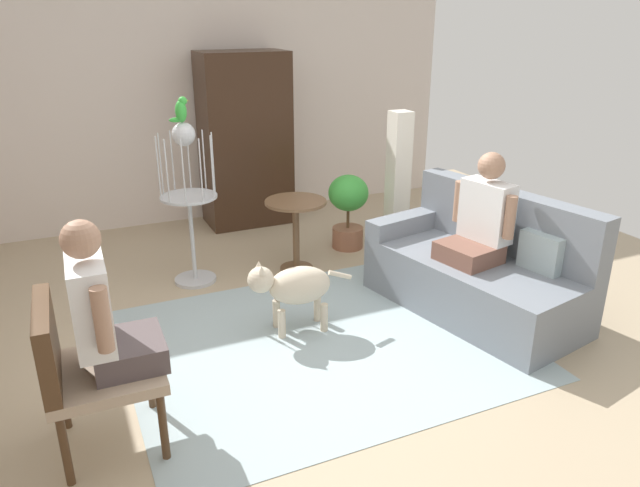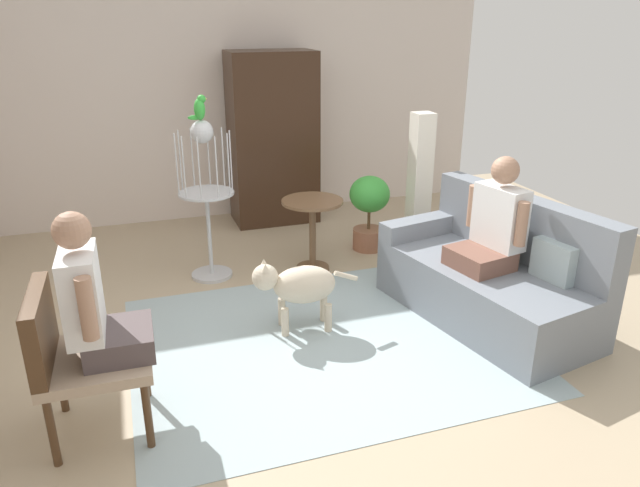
% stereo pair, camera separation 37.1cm
% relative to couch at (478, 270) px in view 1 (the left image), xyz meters
% --- Properties ---
extents(ground_plane, '(7.71, 7.71, 0.00)m').
position_rel_couch_xyz_m(ground_plane, '(-1.31, -0.10, -0.32)').
color(ground_plane, tan).
extents(back_wall, '(5.80, 0.12, 2.79)m').
position_rel_couch_xyz_m(back_wall, '(-1.31, 3.18, 1.07)').
color(back_wall, silver).
rests_on(back_wall, ground).
extents(area_rug, '(2.65, 2.22, 0.01)m').
position_rel_couch_xyz_m(area_rug, '(-1.35, 0.00, -0.32)').
color(area_rug, '#9EB2B7').
rests_on(area_rug, ground).
extents(couch, '(1.13, 1.81, 0.93)m').
position_rel_couch_xyz_m(couch, '(0.00, 0.00, 0.00)').
color(couch, slate).
rests_on(couch, ground).
extents(armchair, '(0.58, 0.59, 0.88)m').
position_rel_couch_xyz_m(armchair, '(-2.92, -0.49, 0.21)').
color(armchair, '#4C331E').
rests_on(armchair, ground).
extents(person_on_couch, '(0.51, 0.55, 0.81)m').
position_rel_couch_xyz_m(person_on_couch, '(-0.04, -0.03, 0.44)').
color(person_on_couch, brown).
extents(person_on_armchair, '(0.43, 0.55, 0.82)m').
position_rel_couch_xyz_m(person_on_armchair, '(-2.78, -0.49, 0.47)').
color(person_on_armchair, '#4E4243').
extents(round_end_table, '(0.55, 0.55, 0.66)m').
position_rel_couch_xyz_m(round_end_table, '(-1.02, 1.27, 0.13)').
color(round_end_table, brown).
rests_on(round_end_table, ground).
extents(dog, '(0.78, 0.33, 0.57)m').
position_rel_couch_xyz_m(dog, '(-1.45, 0.25, 0.03)').
color(dog, beige).
rests_on(dog, ground).
extents(bird_cage_stand, '(0.47, 0.47, 1.39)m').
position_rel_couch_xyz_m(bird_cage_stand, '(-1.92, 1.41, 0.47)').
color(bird_cage_stand, silver).
rests_on(bird_cage_stand, ground).
extents(parrot, '(0.17, 0.10, 0.20)m').
position_rel_couch_xyz_m(parrot, '(-1.92, 1.41, 1.16)').
color(parrot, green).
rests_on(parrot, bird_cage_stand).
extents(potted_plant, '(0.39, 0.39, 0.74)m').
position_rel_couch_xyz_m(potted_plant, '(-0.34, 1.59, 0.12)').
color(potted_plant, '#996047').
rests_on(potted_plant, ground).
extents(column_lamp, '(0.20, 0.20, 1.37)m').
position_rel_couch_xyz_m(column_lamp, '(0.04, 1.31, 0.35)').
color(column_lamp, '#4C4742').
rests_on(column_lamp, ground).
extents(armoire_cabinet, '(0.91, 0.56, 1.84)m').
position_rel_couch_xyz_m(armoire_cabinet, '(-0.99, 2.77, 0.59)').
color(armoire_cabinet, '#382316').
rests_on(armoire_cabinet, ground).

